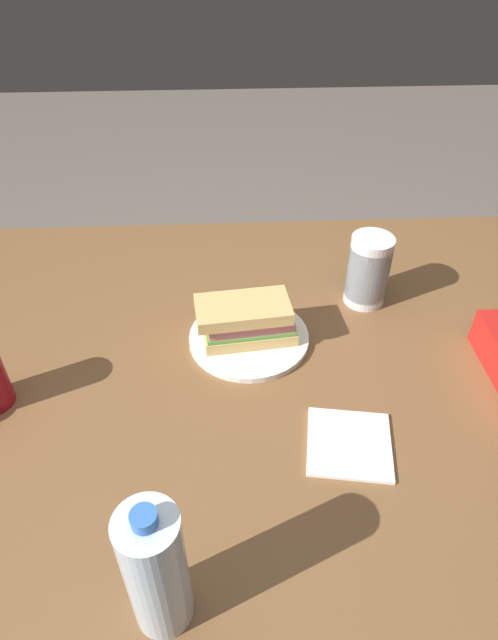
{
  "coord_description": "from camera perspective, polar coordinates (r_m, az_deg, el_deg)",
  "views": [
    {
      "loc": [
        -0.05,
        0.69,
        1.47
      ],
      "look_at": [
        -0.09,
        -0.07,
        0.82
      ],
      "focal_mm": 30.65,
      "sensor_mm": 36.0,
      "label": 1
    }
  ],
  "objects": [
    {
      "name": "plastic_cup_stack",
      "position": [
        1.12,
        12.34,
        5.09
      ],
      "size": [
        0.08,
        0.08,
        0.15
      ],
      "color": "silver",
      "rests_on": "dining_table"
    },
    {
      "name": "dining_table",
      "position": [
        1.05,
        -4.57,
        -8.45
      ],
      "size": [
        1.61,
        1.02,
        0.77
      ],
      "color": "brown",
      "rests_on": "ground_plane"
    },
    {
      "name": "water_bottle_tall",
      "position": [
        0.67,
        -9.67,
        -24.38
      ],
      "size": [
        0.07,
        0.07,
        0.22
      ],
      "color": "silver",
      "rests_on": "dining_table"
    },
    {
      "name": "paper_napkin",
      "position": [
        0.89,
        10.41,
        -12.6
      ],
      "size": [
        0.15,
        0.15,
        0.01
      ],
      "primitive_type": "cube",
      "rotation": [
        0.0,
        0.0,
        2.98
      ],
      "color": "white",
      "rests_on": "dining_table"
    },
    {
      "name": "ground_plane",
      "position": [
        1.63,
        -3.21,
        -24.43
      ],
      "size": [
        8.0,
        8.0,
        0.0
      ],
      "primitive_type": "plane",
      "color": "#70665B"
    },
    {
      "name": "sandwich",
      "position": [
        1.0,
        -0.19,
        0.03
      ],
      "size": [
        0.19,
        0.12,
        0.08
      ],
      "color": "#DBB26B",
      "rests_on": "paper_plate"
    },
    {
      "name": "paper_plate",
      "position": [
        1.04,
        0.0,
        -1.85
      ],
      "size": [
        0.23,
        0.23,
        0.01
      ],
      "primitive_type": "cylinder",
      "color": "white",
      "rests_on": "dining_table"
    }
  ]
}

